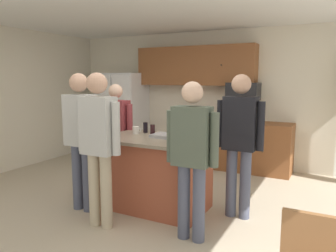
{
  "coord_description": "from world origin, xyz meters",
  "views": [
    {
      "loc": [
        2.14,
        -3.42,
        1.7
      ],
      "look_at": [
        0.12,
        0.46,
        1.05
      ],
      "focal_mm": 35.0,
      "sensor_mm": 36.0,
      "label": 1
    }
  ],
  "objects_px": {
    "person_elder_center": "(192,151)",
    "person_host_foreground": "(117,130)",
    "serving_tray": "(169,136)",
    "refrigerator": "(122,115)",
    "kitchen_island": "(157,173)",
    "tumbler_amber": "(153,129)",
    "glass_stout_tall": "(145,128)",
    "person_guest_right": "(99,139)",
    "microwave_over_range": "(243,91)",
    "glass_dark_ale": "(200,134)",
    "person_guest_left": "(81,132)",
    "person_guest_by_door": "(240,136)",
    "glass_short_whisky": "(171,136)",
    "mug_ceramic_white": "(136,130)"
  },
  "relations": [
    {
      "from": "person_guest_right",
      "to": "serving_tray",
      "type": "bearing_deg",
      "value": -5.61
    },
    {
      "from": "person_elder_center",
      "to": "glass_short_whisky",
      "type": "distance_m",
      "value": 0.62
    },
    {
      "from": "glass_dark_ale",
      "to": "person_host_foreground",
      "type": "bearing_deg",
      "value": 170.73
    },
    {
      "from": "microwave_over_range",
      "to": "glass_dark_ale",
      "type": "bearing_deg",
      "value": -88.66
    },
    {
      "from": "person_elder_center",
      "to": "mug_ceramic_white",
      "type": "bearing_deg",
      "value": 6.75
    },
    {
      "from": "person_guest_left",
      "to": "glass_dark_ale",
      "type": "distance_m",
      "value": 1.5
    },
    {
      "from": "microwave_over_range",
      "to": "tumbler_amber",
      "type": "relative_size",
      "value": 4.26
    },
    {
      "from": "person_guest_right",
      "to": "person_elder_center",
      "type": "bearing_deg",
      "value": -57.42
    },
    {
      "from": "kitchen_island",
      "to": "glass_stout_tall",
      "type": "relative_size",
      "value": 9.58
    },
    {
      "from": "tumbler_amber",
      "to": "glass_dark_ale",
      "type": "xyz_separation_m",
      "value": [
        0.72,
        -0.05,
        0.0
      ]
    },
    {
      "from": "kitchen_island",
      "to": "person_guest_by_door",
      "type": "bearing_deg",
      "value": 11.8
    },
    {
      "from": "person_elder_center",
      "to": "glass_dark_ale",
      "type": "relative_size",
      "value": 11.82
    },
    {
      "from": "kitchen_island",
      "to": "mug_ceramic_white",
      "type": "relative_size",
      "value": 10.67
    },
    {
      "from": "person_elder_center",
      "to": "serving_tray",
      "type": "distance_m",
      "value": 0.89
    },
    {
      "from": "person_elder_center",
      "to": "person_host_foreground",
      "type": "bearing_deg",
      "value": 8.12
    },
    {
      "from": "kitchen_island",
      "to": "glass_stout_tall",
      "type": "height_order",
      "value": "glass_stout_tall"
    },
    {
      "from": "glass_dark_ale",
      "to": "serving_tray",
      "type": "height_order",
      "value": "glass_dark_ale"
    },
    {
      "from": "refrigerator",
      "to": "glass_dark_ale",
      "type": "xyz_separation_m",
      "value": [
        2.65,
        -2.07,
        0.11
      ]
    },
    {
      "from": "person_host_foreground",
      "to": "person_guest_right",
      "type": "relative_size",
      "value": 0.92
    },
    {
      "from": "person_guest_left",
      "to": "glass_stout_tall",
      "type": "relative_size",
      "value": 12.08
    },
    {
      "from": "refrigerator",
      "to": "serving_tray",
      "type": "relative_size",
      "value": 4.08
    },
    {
      "from": "kitchen_island",
      "to": "tumbler_amber",
      "type": "xyz_separation_m",
      "value": [
        -0.18,
        0.2,
        0.53
      ]
    },
    {
      "from": "refrigerator",
      "to": "person_host_foreground",
      "type": "height_order",
      "value": "refrigerator"
    },
    {
      "from": "person_guest_left",
      "to": "refrigerator",
      "type": "bearing_deg",
      "value": 84.48
    },
    {
      "from": "microwave_over_range",
      "to": "person_guest_right",
      "type": "bearing_deg",
      "value": -104.35
    },
    {
      "from": "person_guest_by_door",
      "to": "serving_tray",
      "type": "xyz_separation_m",
      "value": [
        -0.87,
        -0.13,
        -0.05
      ]
    },
    {
      "from": "glass_short_whisky",
      "to": "serving_tray",
      "type": "height_order",
      "value": "glass_short_whisky"
    },
    {
      "from": "refrigerator",
      "to": "person_guest_by_door",
      "type": "relative_size",
      "value": 1.03
    },
    {
      "from": "kitchen_island",
      "to": "tumbler_amber",
      "type": "relative_size",
      "value": 10.58
    },
    {
      "from": "person_host_foreground",
      "to": "person_guest_left",
      "type": "bearing_deg",
      "value": -61.2
    },
    {
      "from": "glass_dark_ale",
      "to": "person_guest_left",
      "type": "bearing_deg",
      "value": -154.71
    },
    {
      "from": "person_guest_left",
      "to": "glass_stout_tall",
      "type": "xyz_separation_m",
      "value": [
        0.49,
        0.76,
        -0.01
      ]
    },
    {
      "from": "person_guest_right",
      "to": "glass_short_whisky",
      "type": "relative_size",
      "value": 12.53
    },
    {
      "from": "kitchen_island",
      "to": "microwave_over_range",
      "type": "bearing_deg",
      "value": 78.36
    },
    {
      "from": "tumbler_amber",
      "to": "glass_stout_tall",
      "type": "xyz_separation_m",
      "value": [
        -0.15,
        0.06,
        0.01
      ]
    },
    {
      "from": "refrigerator",
      "to": "tumbler_amber",
      "type": "height_order",
      "value": "refrigerator"
    },
    {
      "from": "microwave_over_range",
      "to": "serving_tray",
      "type": "relative_size",
      "value": 1.27
    },
    {
      "from": "microwave_over_range",
      "to": "glass_stout_tall",
      "type": "relative_size",
      "value": 3.86
    },
    {
      "from": "microwave_over_range",
      "to": "tumbler_amber",
      "type": "distance_m",
      "value": 2.28
    },
    {
      "from": "refrigerator",
      "to": "person_guest_right",
      "type": "xyz_separation_m",
      "value": [
        1.81,
        -2.99,
        0.12
      ]
    },
    {
      "from": "person_host_foreground",
      "to": "serving_tray",
      "type": "bearing_deg",
      "value": 6.68
    },
    {
      "from": "refrigerator",
      "to": "person_guest_left",
      "type": "distance_m",
      "value": 3.01
    },
    {
      "from": "person_elder_center",
      "to": "kitchen_island",
      "type": "bearing_deg",
      "value": -0.0
    },
    {
      "from": "tumbler_amber",
      "to": "glass_stout_tall",
      "type": "height_order",
      "value": "glass_stout_tall"
    },
    {
      "from": "person_guest_left",
      "to": "glass_short_whisky",
      "type": "xyz_separation_m",
      "value": [
        1.1,
        0.33,
        -0.01
      ]
    },
    {
      "from": "person_guest_left",
      "to": "person_host_foreground",
      "type": "bearing_deg",
      "value": 65.19
    },
    {
      "from": "refrigerator",
      "to": "person_host_foreground",
      "type": "distance_m",
      "value": 2.19
    },
    {
      "from": "kitchen_island",
      "to": "person_elder_center",
      "type": "bearing_deg",
      "value": -38.3
    },
    {
      "from": "person_guest_right",
      "to": "glass_stout_tall",
      "type": "distance_m",
      "value": 1.03
    },
    {
      "from": "tumbler_amber",
      "to": "glass_short_whisky",
      "type": "distance_m",
      "value": 0.59
    }
  ]
}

